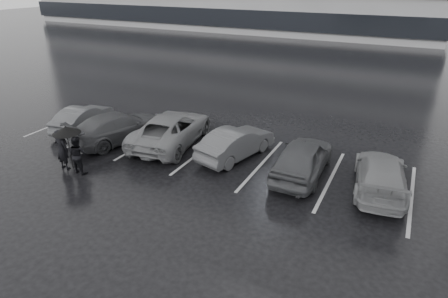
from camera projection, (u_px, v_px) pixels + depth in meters
ground at (220, 189)px, 13.51m from camera, size 160.00×160.00×0.00m
car_main at (303, 158)px, 14.22m from camera, size 1.76×4.21×1.42m
car_west_a at (236, 143)px, 15.69m from camera, size 2.25×4.04×1.26m
car_west_b at (171, 129)px, 16.92m from camera, size 3.04×5.34×1.41m
car_west_c at (118, 127)px, 17.22m from camera, size 3.09×4.97×1.34m
car_west_d at (83, 118)px, 18.54m from camera, size 1.78×3.75×1.19m
car_east at (381, 174)px, 13.24m from camera, size 2.27×4.42×1.23m
pedestrian_left at (62, 149)px, 14.62m from camera, size 0.61×0.40×1.66m
pedestrian_right at (78, 155)px, 14.36m from camera, size 0.74×0.58×1.50m
umbrella at (66, 130)px, 14.26m from camera, size 1.07×1.07×1.82m
stall_stripes at (231, 157)px, 15.86m from camera, size 19.72×5.00×0.00m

